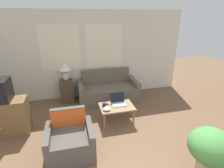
{
  "coord_description": "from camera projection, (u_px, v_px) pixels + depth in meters",
  "views": [
    {
      "loc": [
        -0.51,
        -1.25,
        2.44
      ],
      "look_at": [
        0.54,
        2.89,
        0.75
      ],
      "focal_mm": 28.0,
      "sensor_mm": 36.0,
      "label": 1
    }
  ],
  "objects": [
    {
      "name": "tv_dresser",
      "position": [
        2.0,
        118.0,
        3.73
      ],
      "size": [
        1.05,
        0.47,
        0.8
      ],
      "color": "brown",
      "rests_on": "ground_plane"
    },
    {
      "name": "side_table",
      "position": [
        67.0,
        91.0,
        5.21
      ],
      "size": [
        0.39,
        0.39,
        0.65
      ],
      "color": "#4C3D2D",
      "rests_on": "ground_plane"
    },
    {
      "name": "coffee_table",
      "position": [
        117.0,
        108.0,
        4.18
      ],
      "size": [
        0.81,
        0.56,
        0.42
      ],
      "color": "#8E704C",
      "rests_on": "ground_plane"
    },
    {
      "name": "tv_remote",
      "position": [
        106.0,
        104.0,
        4.25
      ],
      "size": [
        0.11,
        0.15,
        0.02
      ],
      "color": "black",
      "rests_on": "coffee_table"
    },
    {
      "name": "laptop",
      "position": [
        118.0,
        102.0,
        4.24
      ],
      "size": [
        0.35,
        0.31,
        0.25
      ],
      "color": "#B7B7BC",
      "rests_on": "coffee_table"
    },
    {
      "name": "wall_back",
      "position": [
        86.0,
        55.0,
        5.26
      ],
      "size": [
        6.14,
        0.06,
        2.6
      ],
      "color": "silver",
      "rests_on": "ground_plane"
    },
    {
      "name": "couch",
      "position": [
        108.0,
        91.0,
        5.38
      ],
      "size": [
        1.78,
        0.85,
        0.88
      ],
      "color": "#665B4C",
      "rests_on": "ground_plane"
    },
    {
      "name": "snack_bowl",
      "position": [
        107.0,
        109.0,
        3.97
      ],
      "size": [
        0.17,
        0.17,
        0.07
      ],
      "color": "white",
      "rests_on": "coffee_table"
    },
    {
      "name": "potted_plant",
      "position": [
        211.0,
        148.0,
        2.74
      ],
      "size": [
        0.73,
        0.73,
        0.8
      ],
      "color": "#BCB2A3",
      "rests_on": "ground_plane"
    },
    {
      "name": "table_lamp",
      "position": [
        65.0,
        69.0,
        4.96
      ],
      "size": [
        0.35,
        0.35,
        0.53
      ],
      "color": "beige",
      "rests_on": "side_table"
    },
    {
      "name": "armchair",
      "position": [
        70.0,
        141.0,
        3.22
      ],
      "size": [
        0.84,
        0.73,
        0.83
      ],
      "color": "#514C47",
      "rests_on": "ground_plane"
    },
    {
      "name": "cup_navy",
      "position": [
        104.0,
        105.0,
        4.1
      ],
      "size": [
        0.08,
        0.08,
        0.1
      ],
      "color": "#191E4C",
      "rests_on": "coffee_table"
    }
  ]
}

